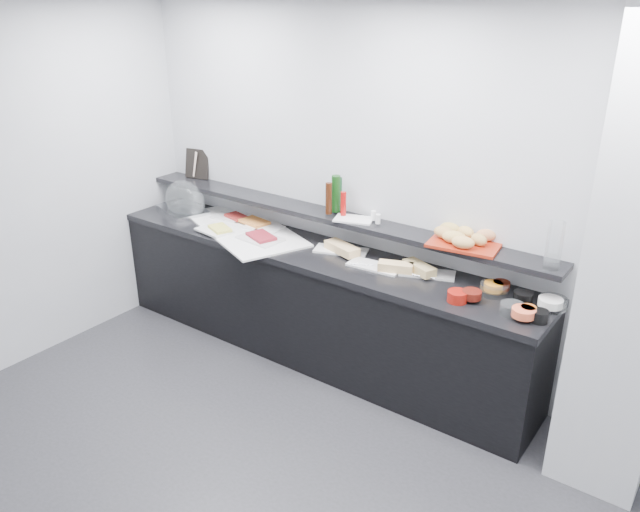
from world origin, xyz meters
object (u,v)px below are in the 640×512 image
Objects in this scene: framed_print at (197,164)px; carafe at (554,245)px; condiment_tray at (354,219)px; bread_tray at (465,244)px; cloche_base at (183,210)px; sandwich_plate_mid at (375,266)px.

carafe reaches higher than framed_print.
bread_tray is (0.86, 0.02, 0.00)m from condiment_tray.
bread_tray reaches higher than cloche_base.
condiment_tray is 0.87m from bread_tray.
bread_tray is at bearing -15.08° from framed_print.
sandwich_plate_mid is 1.38× the size of condiment_tray.
condiment_tray is at bearing 179.18° from carafe.
cloche_base is 1.05× the size of bread_tray.
carafe reaches higher than cloche_base.
framed_print is at bearing 167.95° from sandwich_plate_mid.
carafe is at bearing -11.50° from bread_tray.
framed_print is at bearing 170.35° from bread_tray.
condiment_tray is (-0.29, 0.16, 0.25)m from sandwich_plate_mid.
framed_print is at bearing 118.43° from cloche_base.
cloche_base is at bearing 174.87° from sandwich_plate_mid.
sandwich_plate_mid is 1.49× the size of framed_print.
condiment_tray reaches higher than sandwich_plate_mid.
sandwich_plate_mid is 2.08m from framed_print.
carafe is (3.19, -0.13, 0.02)m from framed_print.
condiment_tray is (1.74, -0.11, -0.12)m from framed_print.
cloche_base is 1.69× the size of condiment_tray.
cloche_base is 1.23× the size of sandwich_plate_mid.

